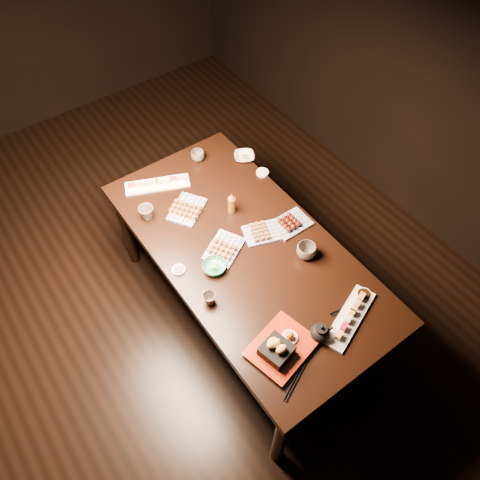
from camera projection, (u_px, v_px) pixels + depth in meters
name	position (u px, v px, depth m)	size (l,w,h in m)	color
ground	(173.00, 311.00, 3.21)	(5.00, 5.00, 0.00)	black
dining_table	(245.00, 284.00, 2.91)	(0.90, 1.80, 0.75)	black
sushi_platter_near	(350.00, 316.00, 2.32)	(0.39, 0.11, 0.05)	white
sushi_platter_far	(157.00, 183.00, 2.89)	(0.40, 0.11, 0.05)	white
yakitori_plate_center	(224.00, 247.00, 2.58)	(0.23, 0.17, 0.06)	#828EB6
yakitori_plate_right	(262.00, 231.00, 2.65)	(0.21, 0.15, 0.05)	#828EB6
yakitori_plate_left	(187.00, 207.00, 2.76)	(0.23, 0.17, 0.06)	#828EB6
tsukune_plate	(291.00, 221.00, 2.69)	(0.22, 0.16, 0.06)	#828EB6
edamame_bowl_green	(214.00, 267.00, 2.51)	(0.13, 0.13, 0.04)	#298066
edamame_bowl_cream	(244.00, 157.00, 3.04)	(0.13, 0.13, 0.03)	beige
tempura_tray	(282.00, 344.00, 2.20)	(0.31, 0.24, 0.11)	black
teacup_near_left	(210.00, 299.00, 2.37)	(0.07, 0.07, 0.07)	#52483F
teacup_mid_right	(306.00, 251.00, 2.54)	(0.11, 0.11, 0.08)	#52483F
teacup_far_left	(147.00, 213.00, 2.71)	(0.09, 0.09, 0.08)	#52483F
teacup_far_right	(198.00, 156.00, 3.02)	(0.09, 0.09, 0.07)	#52483F
teapot	(321.00, 331.00, 2.24)	(0.12, 0.12, 0.10)	black
condiment_bottle	(232.00, 203.00, 2.72)	(0.05, 0.05, 0.14)	#623E0D
sauce_dish_west	(179.00, 270.00, 2.51)	(0.07, 0.07, 0.01)	white
sauce_dish_east	(262.00, 173.00, 2.96)	(0.08, 0.08, 0.01)	white
sauce_dish_se	(364.00, 295.00, 2.42)	(0.08, 0.08, 0.01)	white
sauce_dish_nw	(138.00, 189.00, 2.87)	(0.07, 0.07, 0.01)	white
chopsticks_near	(296.00, 379.00, 2.15)	(0.23, 0.02, 0.01)	black
chopsticks_se	(348.00, 307.00, 2.38)	(0.21, 0.02, 0.01)	black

